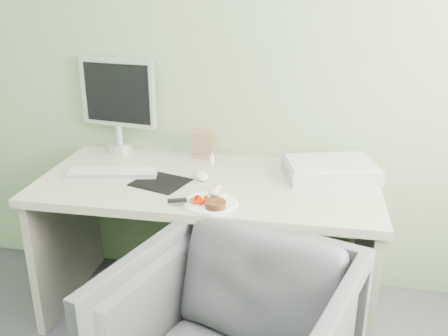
% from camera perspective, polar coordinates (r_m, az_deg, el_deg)
% --- Properties ---
extents(wall_back, '(3.50, 0.00, 3.50)m').
position_cam_1_polar(wall_back, '(2.57, -0.23, 14.74)').
color(wall_back, gray).
rests_on(wall_back, floor).
extents(desk, '(1.60, 0.75, 0.73)m').
position_cam_1_polar(desk, '(2.44, -1.83, -5.38)').
color(desk, '#BEB59F').
rests_on(desk, floor).
extents(plate, '(0.23, 0.23, 0.01)m').
position_cam_1_polar(plate, '(2.11, -1.55, -4.03)').
color(plate, white).
rests_on(plate, desk).
extents(steak, '(0.09, 0.09, 0.03)m').
position_cam_1_polar(steak, '(2.06, -0.98, -4.18)').
color(steak, black).
rests_on(steak, plate).
extents(potato_pile, '(0.10, 0.08, 0.05)m').
position_cam_1_polar(potato_pile, '(2.14, -0.68, -2.83)').
color(potato_pile, tan).
rests_on(potato_pile, plate).
extents(carrot_heap, '(0.07, 0.06, 0.04)m').
position_cam_1_polar(carrot_heap, '(2.10, -2.88, -3.54)').
color(carrot_heap, '#FF2905').
rests_on(carrot_heap, plate).
extents(steak_knife, '(0.21, 0.08, 0.02)m').
position_cam_1_polar(steak_knife, '(2.10, -4.47, -3.70)').
color(steak_knife, silver).
rests_on(steak_knife, plate).
extents(mousepad, '(0.29, 0.27, 0.00)m').
position_cam_1_polar(mousepad, '(2.35, -7.27, -1.62)').
color(mousepad, black).
rests_on(mousepad, desk).
extents(keyboard, '(0.43, 0.21, 0.02)m').
position_cam_1_polar(keyboard, '(2.48, -12.60, -0.46)').
color(keyboard, white).
rests_on(keyboard, desk).
extents(computer_mouse, '(0.10, 0.12, 0.04)m').
position_cam_1_polar(computer_mouse, '(2.37, -2.57, -0.89)').
color(computer_mouse, white).
rests_on(computer_mouse, desk).
extents(photo_frame, '(0.13, 0.02, 0.16)m').
position_cam_1_polar(photo_frame, '(2.61, -2.35, 2.73)').
color(photo_frame, '#996347').
rests_on(photo_frame, desk).
extents(eyedrop_bottle, '(0.02, 0.02, 0.07)m').
position_cam_1_polar(eyedrop_bottle, '(2.55, -1.36, 1.06)').
color(eyedrop_bottle, white).
rests_on(eyedrop_bottle, desk).
extents(scanner, '(0.49, 0.39, 0.07)m').
position_cam_1_polar(scanner, '(2.45, 12.05, -0.22)').
color(scanner, '#A7AAAE').
rests_on(scanner, desk).
extents(monitor, '(0.42, 0.14, 0.51)m').
position_cam_1_polar(monitor, '(2.72, -12.03, 7.52)').
color(monitor, silver).
rests_on(monitor, desk).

